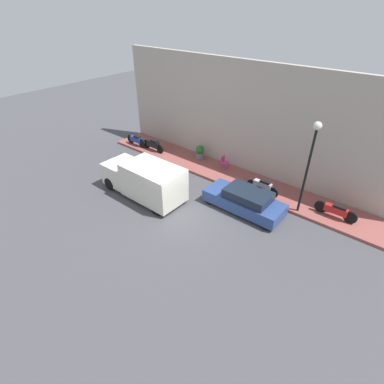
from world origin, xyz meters
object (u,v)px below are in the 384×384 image
parked_car (245,200)px  delivery_van (144,179)px  potted_plant (200,152)px  cafe_chair (224,161)px  streetlamp (312,151)px  motorcycle_red (336,210)px  motorcycle_black (153,145)px  motorcycle_blue (136,140)px  scooter_silver (262,186)px

parked_car → delivery_van: (-2.36, 5.15, 0.45)m
potted_plant → cafe_chair: 2.09m
streetlamp → delivery_van: bearing=117.7°
motorcycle_red → motorcycle_black: (-0.22, 12.84, 0.03)m
motorcycle_blue → potted_plant: potted_plant is taller
potted_plant → cafe_chair: size_ratio=1.15×
delivery_van → streetlamp: bearing=-62.3°
motorcycle_blue → potted_plant: (1.26, -5.08, 0.07)m
motorcycle_black → potted_plant: 3.61m
parked_car → motorcycle_red: parked_car is taller
motorcycle_black → cafe_chair: size_ratio=2.37×
scooter_silver → potted_plant: 5.61m
motorcycle_red → delivery_van: bearing=116.4°
delivery_van → motorcycle_blue: (4.14, 5.33, -0.46)m
motorcycle_blue → cafe_chair: (1.15, -7.17, 0.06)m
parked_car → motorcycle_black: 9.05m
streetlamp → potted_plant: bearing=79.1°
streetlamp → motorcycle_blue: bearing=89.0°
potted_plant → scooter_silver: bearing=-102.8°
motorcycle_black → cafe_chair: bearing=-80.0°
motorcycle_blue → motorcycle_red: bearing=-88.4°
scooter_silver → streetlamp: (-0.24, -2.25, 2.93)m
motorcycle_black → cafe_chair: cafe_chair is taller
delivery_van → streetlamp: streetlamp is taller
delivery_van → scooter_silver: size_ratio=2.59×
motorcycle_black → potted_plant: potted_plant is taller
streetlamp → potted_plant: (1.49, 7.72, -2.90)m
motorcycle_blue → cafe_chair: bearing=-80.9°
motorcycle_black → motorcycle_blue: motorcycle_black is taller
motorcycle_black → motorcycle_blue: size_ratio=1.04×
motorcycle_blue → potted_plant: size_ratio=1.97×
streetlamp → parked_car: bearing=123.9°
parked_car → potted_plant: (3.05, 5.40, 0.06)m
parked_car → cafe_chair: (2.93, 3.31, 0.05)m
parked_car → delivery_van: 5.68m
parked_car → scooter_silver: size_ratio=2.16×
motorcycle_black → potted_plant: bearing=-72.4°
parked_car → motorcycle_red: size_ratio=2.03×
parked_car → motorcycle_black: bearing=77.5°
delivery_van → parked_car: bearing=-65.4°
scooter_silver → streetlamp: 3.70m
motorcycle_red → cafe_chair: bearing=84.1°
delivery_van → motorcycle_black: 5.70m
delivery_van → motorcycle_red: 10.22m
parked_car → motorcycle_blue: (1.79, 10.48, -0.01)m
scooter_silver → motorcycle_black: size_ratio=0.99×
scooter_silver → potted_plant: size_ratio=2.03×
potted_plant → parked_car: bearing=-119.5°
parked_car → motorcycle_blue: parked_car is taller
motorcycle_red → scooter_silver: scooter_silver is taller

